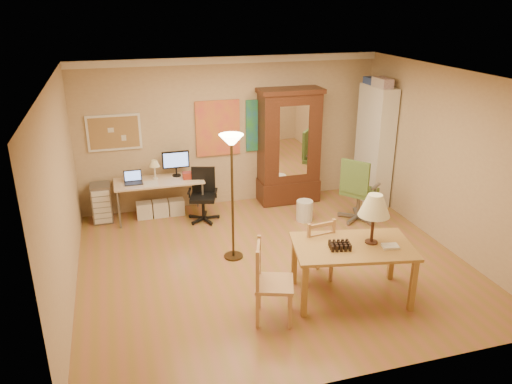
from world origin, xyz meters
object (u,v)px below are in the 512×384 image
object	(u,v)px
office_chair_black	(203,207)
bookshelf	(374,146)
computer_desk	(161,194)
office_chair_green	(357,204)
armoire	(289,154)
dining_table	(361,234)

from	to	relation	value
office_chair_black	bookshelf	xyz separation A→B (m)	(3.23, 0.00, 0.84)
computer_desk	office_chair_green	world-z (taller)	computer_desk
office_chair_green	armoire	size ratio (longest dim) A/B	0.53
computer_desk	office_chair_green	distance (m)	3.44
bookshelf	office_chair_black	bearing A→B (deg)	-179.94
office_chair_black	armoire	bearing A→B (deg)	14.48
dining_table	office_chair_green	bearing A→B (deg)	62.98
dining_table	armoire	world-z (taller)	armoire
computer_desk	office_chair_black	world-z (taller)	computer_desk
office_chair_green	armoire	world-z (taller)	armoire
dining_table	armoire	size ratio (longest dim) A/B	0.76
office_chair_black	bookshelf	bearing A→B (deg)	0.06
armoire	bookshelf	size ratio (longest dim) A/B	0.98
office_chair_black	bookshelf	size ratio (longest dim) A/B	0.42
dining_table	bookshelf	world-z (taller)	bookshelf
office_chair_green	dining_table	bearing A→B (deg)	-117.02
dining_table	armoire	xyz separation A→B (m)	(0.25, 3.36, 0.05)
computer_desk	office_chair_black	bearing A→B (deg)	-27.86
dining_table	computer_desk	world-z (taller)	dining_table
armoire	dining_table	bearing A→B (deg)	-94.26
office_chair_green	bookshelf	xyz separation A→B (m)	(0.67, 0.77, 0.78)
dining_table	computer_desk	bearing A→B (deg)	123.27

